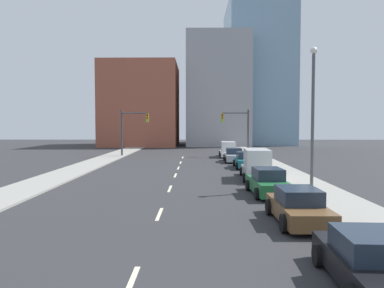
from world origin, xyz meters
TOP-DOWN VIEW (x-y plane):
  - sidewalk_left at (-8.96, 49.66)m, footprint 3.17×99.31m
  - sidewalk_right at (8.96, 49.66)m, footprint 3.17×99.31m
  - lane_stripe_at_7m at (0.00, 7.48)m, footprint 0.16×2.40m
  - lane_stripe_at_15m at (0.00, 14.97)m, footprint 0.16×2.40m
  - lane_stripe_at_22m at (0.00, 21.66)m, footprint 0.16×2.40m
  - lane_stripe_at_28m at (0.00, 27.93)m, footprint 0.16×2.40m
  - lane_stripe_at_33m at (0.00, 33.01)m, footprint 0.16×2.40m
  - lane_stripe_at_38m at (0.00, 38.05)m, footprint 0.16×2.40m
  - lane_stripe_at_44m at (0.00, 44.31)m, footprint 0.16×2.40m
  - building_brick_left at (-9.01, 71.63)m, footprint 14.00×16.00m
  - building_office_center at (5.81, 75.63)m, footprint 12.00×20.00m
  - building_glass_right at (14.78, 79.63)m, footprint 13.00×20.00m
  - traffic_signal_left at (-6.88, 46.09)m, footprint 3.60×0.35m
  - traffic_signal_right at (7.30, 46.09)m, footprint 3.60×0.35m
  - street_lamp at (8.94, 21.73)m, footprint 0.44×0.44m
  - sedan_black at (6.03, 7.41)m, footprint 2.29×4.35m
  - sedan_brown at (5.85, 13.49)m, footprint 2.08×4.54m
  - sedan_green at (5.79, 19.65)m, footprint 2.17×4.61m
  - box_truck_gray at (6.16, 25.95)m, footprint 2.49×6.05m
  - sedan_teal at (6.26, 33.24)m, footprint 2.04×4.59m
  - sedan_silver at (5.77, 38.94)m, footprint 2.22×4.84m
  - box_truck_white at (5.66, 45.03)m, footprint 2.33×5.46m

SIDE VIEW (x-z plane):
  - lane_stripe_at_7m at x=0.00m, z-range 0.00..0.01m
  - lane_stripe_at_15m at x=0.00m, z-range 0.00..0.01m
  - lane_stripe_at_22m at x=0.00m, z-range 0.00..0.01m
  - lane_stripe_at_28m at x=0.00m, z-range 0.00..0.01m
  - lane_stripe_at_33m at x=0.00m, z-range 0.00..0.01m
  - lane_stripe_at_38m at x=0.00m, z-range 0.00..0.01m
  - lane_stripe_at_44m at x=0.00m, z-range 0.00..0.01m
  - sidewalk_left at x=-8.96m, z-range 0.00..0.12m
  - sidewalk_right at x=8.96m, z-range 0.00..0.12m
  - sedan_black at x=6.03m, z-range -0.06..1.32m
  - sedan_brown at x=5.85m, z-range -0.06..1.39m
  - sedan_silver at x=5.77m, z-range -0.06..1.43m
  - sedan_teal at x=6.26m, z-range -0.07..1.44m
  - sedan_green at x=5.79m, z-range -0.07..1.47m
  - box_truck_white at x=5.66m, z-range -0.05..1.89m
  - box_truck_gray at x=6.16m, z-range -0.07..2.17m
  - traffic_signal_left at x=-6.88m, z-range 0.84..6.78m
  - traffic_signal_right at x=7.30m, z-range 0.84..6.78m
  - street_lamp at x=8.94m, z-range 0.67..9.52m
  - building_brick_left at x=-9.01m, z-range 0.00..15.70m
  - building_office_center at x=5.81m, z-range 0.00..21.29m
  - building_glass_right at x=14.78m, z-range 0.00..29.56m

